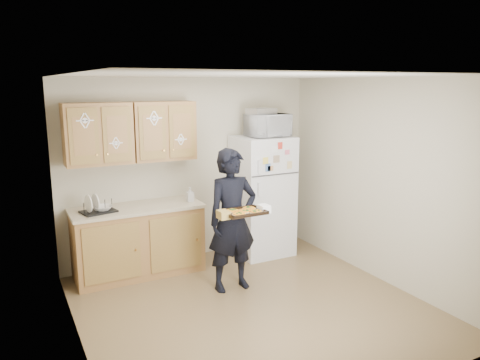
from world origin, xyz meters
The scene contains 24 objects.
floor centered at (0.00, 0.00, 0.00)m, with size 3.60×3.60×0.00m, color brown.
ceiling centered at (0.00, 0.00, 2.50)m, with size 3.60×3.60×0.00m, color silver.
wall_back centered at (0.00, 1.80, 1.25)m, with size 3.60×0.04×2.50m, color #B2A990.
wall_front centered at (0.00, -1.80, 1.25)m, with size 3.60×0.04×2.50m, color #B2A990.
wall_left centered at (-1.80, 0.00, 1.25)m, with size 0.04×3.60×2.50m, color #B2A990.
wall_right centered at (1.80, 0.00, 1.25)m, with size 0.04×3.60×2.50m, color #B2A990.
refrigerator centered at (0.95, 1.43, 0.85)m, with size 0.75×0.70×1.70m, color silver.
base_cabinet centered at (-0.85, 1.48, 0.43)m, with size 1.60×0.60×0.86m, color olive.
countertop centered at (-0.85, 1.48, 0.88)m, with size 1.64×0.64×0.04m, color #BAAB8F.
upper_cab_left centered at (-1.25, 1.61, 1.83)m, with size 0.80×0.33×0.75m, color olive.
upper_cab_right centered at (-0.43, 1.61, 1.83)m, with size 0.80×0.33×0.75m, color olive.
cereal_box centered at (1.47, 1.67, 0.16)m, with size 0.20×0.07×0.32m, color #E6BB51.
person centered at (0.03, 0.54, 0.85)m, with size 0.62×0.41×1.70m, color black.
baking_tray centered at (0.03, 0.24, 1.02)m, with size 0.45×0.33×0.04m, color black.
pizza_front_left centered at (-0.08, 0.17, 1.03)m, with size 0.15×0.15×0.02m, color orange.
pizza_front_right centered at (0.13, 0.17, 1.03)m, with size 0.15×0.15×0.02m, color orange.
pizza_back_left centered at (-0.08, 0.32, 1.03)m, with size 0.15×0.15×0.02m, color orange.
pizza_back_right centered at (0.13, 0.32, 1.03)m, with size 0.15×0.15×0.02m, color orange.
pizza_center centered at (0.03, 0.24, 1.03)m, with size 0.15×0.15×0.02m, color orange.
microwave centered at (1.00, 1.38, 1.86)m, with size 0.57×0.38×0.31m, color silver.
foil_pan centered at (0.91, 1.41, 2.05)m, with size 0.36×0.25×0.08m, color silver.
dish_rack centered at (-1.33, 1.43, 0.98)m, with size 0.39×0.29×0.16m, color black.
bowl centered at (-1.28, 1.43, 0.95)m, with size 0.22×0.22×0.06m, color silver.
soap_bottle centered at (-0.16, 1.42, 0.99)m, with size 0.09×0.09×0.19m, color silver.
Camera 1 is at (-2.32, -4.19, 2.42)m, focal length 35.00 mm.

